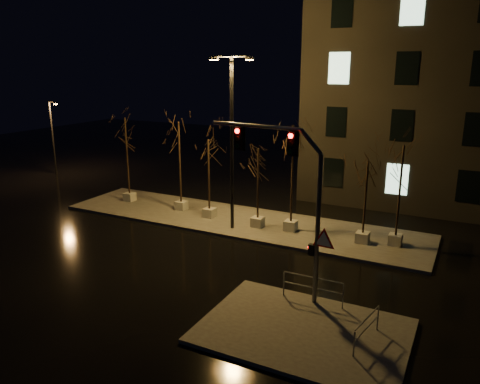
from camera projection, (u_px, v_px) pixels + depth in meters
The scene contains 15 objects.
ground at pixel (180, 258), 22.53m from camera, with size 90.00×90.00×0.00m, color black.
median at pixel (237, 221), 27.67m from camera, with size 22.00×5.00×0.15m, color #46443F.
sidewalk_corner at pixel (303, 331), 16.22m from camera, with size 7.00×5.00×0.15m, color #46443F.
tree_0 at pixel (126, 137), 30.36m from camera, with size 1.80×1.80×5.72m.
tree_1 at pixel (179, 142), 28.44m from camera, with size 1.80×1.80×5.70m.
tree_2 at pixel (208, 157), 27.16m from camera, with size 1.80×1.80×4.84m.
tree_3 at pixel (258, 166), 25.56m from camera, with size 1.80×1.80×4.61m.
tree_4 at pixel (293, 149), 24.69m from camera, with size 1.80×1.80×5.97m.
tree_5 at pixel (367, 180), 23.24m from camera, with size 1.80×1.80×4.37m.
tree_6 at pixel (402, 169), 22.74m from camera, with size 1.80×1.80×5.23m.
traffic_signal_mast at pixel (292, 188), 17.45m from camera, with size 5.44×0.71×6.68m.
streetlight_main at pixel (232, 132), 24.85m from camera, with size 2.28×0.98×9.31m.
streetlight_far at pixel (53, 135), 39.14m from camera, with size 1.20×0.36×6.10m.
guard_rail_a at pixel (313, 286), 17.89m from camera, with size 2.42×0.06×1.05m.
guard_rail_b at pixel (367, 326), 15.26m from camera, with size 0.40×1.96×0.94m.
Camera 1 is at (12.07, -17.31, 8.99)m, focal length 35.00 mm.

